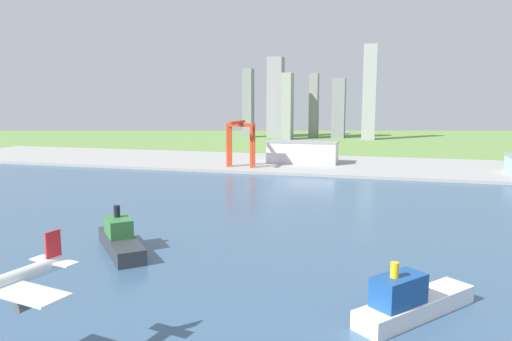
{
  "coord_description": "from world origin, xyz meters",
  "views": [
    {
      "loc": [
        58.09,
        23.73,
        64.16
      ],
      "look_at": [
        3.68,
        222.94,
        33.64
      ],
      "focal_mm": 33.81,
      "sensor_mm": 36.0,
      "label": 1
    }
  ],
  "objects_px": {
    "container_barge": "(120,240)",
    "port_crane_red": "(240,134)",
    "warehouse_main": "(303,152)",
    "ferry_boat": "(411,301)"
  },
  "relations": [
    {
      "from": "container_barge",
      "to": "port_crane_red",
      "type": "xyz_separation_m",
      "value": [
        -22.01,
        244.5,
        27.84
      ]
    },
    {
      "from": "port_crane_red",
      "to": "warehouse_main",
      "type": "xyz_separation_m",
      "value": [
        49.99,
        45.44,
        -20.08
      ]
    },
    {
      "from": "container_barge",
      "to": "ferry_boat",
      "type": "xyz_separation_m",
      "value": [
        116.13,
        -33.39,
        -0.01
      ]
    },
    {
      "from": "ferry_boat",
      "to": "warehouse_main",
      "type": "relative_size",
      "value": 0.6
    },
    {
      "from": "port_crane_red",
      "to": "container_barge",
      "type": "bearing_deg",
      "value": -84.86
    },
    {
      "from": "container_barge",
      "to": "ferry_boat",
      "type": "relative_size",
      "value": 0.98
    },
    {
      "from": "ferry_boat",
      "to": "container_barge",
      "type": "bearing_deg",
      "value": 163.96
    },
    {
      "from": "container_barge",
      "to": "warehouse_main",
      "type": "height_order",
      "value": "warehouse_main"
    },
    {
      "from": "ferry_boat",
      "to": "port_crane_red",
      "type": "distance_m",
      "value": 311.57
    },
    {
      "from": "container_barge",
      "to": "port_crane_red",
      "type": "distance_m",
      "value": 247.06
    }
  ]
}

